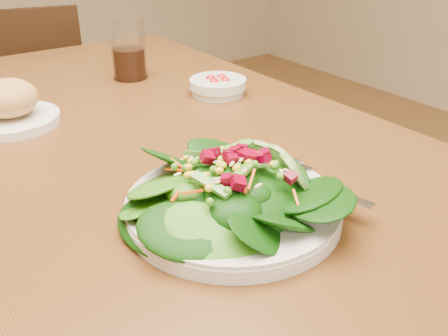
{
  "coord_description": "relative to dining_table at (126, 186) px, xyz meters",
  "views": [
    {
      "loc": [
        -0.33,
        -0.77,
        1.11
      ],
      "look_at": [
        0.01,
        -0.3,
        0.81
      ],
      "focal_mm": 40.0,
      "sensor_mm": 36.0,
      "label": 1
    }
  ],
  "objects": [
    {
      "name": "salad_plate",
      "position": [
        0.02,
        -0.32,
        0.13
      ],
      "size": [
        0.29,
        0.29,
        0.08
      ],
      "rotation": [
        0.0,
        0.0,
        -0.29
      ],
      "color": "silver",
      "rests_on": "dining_table"
    },
    {
      "name": "tomato_bowl",
      "position": [
        0.28,
        0.09,
        0.12
      ],
      "size": [
        0.12,
        0.12,
        0.04
      ],
      "color": "silver",
      "rests_on": "dining_table"
    },
    {
      "name": "drinking_glass",
      "position": [
        0.17,
        0.31,
        0.16
      ],
      "size": [
        0.08,
        0.08,
        0.14
      ],
      "color": "silver",
      "rests_on": "dining_table"
    },
    {
      "name": "dining_table",
      "position": [
        0.0,
        0.0,
        0.0
      ],
      "size": [
        0.9,
        1.4,
        0.75
      ],
      "color": "#573716",
      "rests_on": "ground_plane"
    },
    {
      "name": "bread_plate",
      "position": [
        -0.14,
        0.17,
        0.14
      ],
      "size": [
        0.17,
        0.17,
        0.09
      ],
      "color": "silver",
      "rests_on": "dining_table"
    },
    {
      "name": "chair_far",
      "position": [
        0.13,
        1.08,
        -0.21
      ],
      "size": [
        0.46,
        0.47,
        0.83
      ],
      "rotation": [
        0.0,
        0.0,
        2.9
      ],
      "color": "black",
      "rests_on": "ground_plane"
    }
  ]
}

